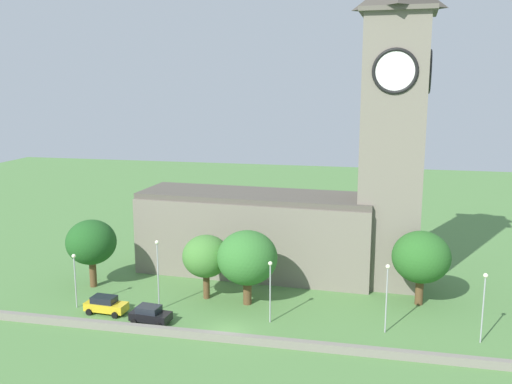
% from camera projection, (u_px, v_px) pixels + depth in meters
% --- Properties ---
extents(ground_plane, '(200.00, 200.00, 0.00)m').
position_uv_depth(ground_plane, '(260.00, 281.00, 70.20)').
color(ground_plane, '#517F42').
extents(church, '(36.10, 10.94, 36.24)m').
position_uv_depth(church, '(307.00, 195.00, 70.23)').
color(church, slate).
rests_on(church, ground).
extents(quay_barrier, '(53.47, 0.70, 0.81)m').
position_uv_depth(quay_barrier, '(223.00, 337.00, 53.82)').
color(quay_barrier, gray).
rests_on(quay_barrier, ground).
extents(car_yellow, '(4.57, 2.35, 1.89)m').
position_uv_depth(car_yellow, '(106.00, 305.00, 60.22)').
color(car_yellow, gold).
rests_on(car_yellow, ground).
extents(car_black, '(4.27, 2.60, 1.79)m').
position_uv_depth(car_black, '(150.00, 314.00, 57.84)').
color(car_black, black).
rests_on(car_black, ground).
extents(streetlamp_west_end, '(0.44, 0.44, 6.09)m').
position_uv_depth(streetlamp_west_end, '(75.00, 271.00, 61.17)').
color(streetlamp_west_end, '#9EA0A5').
rests_on(streetlamp_west_end, ground).
extents(streetlamp_west_mid, '(0.44, 0.44, 7.78)m').
position_uv_depth(streetlamp_west_mid, '(158.00, 264.00, 60.42)').
color(streetlamp_west_mid, '#9EA0A5').
rests_on(streetlamp_west_mid, ground).
extents(streetlamp_central, '(0.44, 0.44, 6.53)m').
position_uv_depth(streetlamp_central, '(270.00, 281.00, 57.29)').
color(streetlamp_central, '#9EA0A5').
rests_on(streetlamp_central, ground).
extents(streetlamp_east_mid, '(0.44, 0.44, 7.01)m').
position_uv_depth(streetlamp_east_mid, '(387.00, 287.00, 54.86)').
color(streetlamp_east_mid, '#9EA0A5').
rests_on(streetlamp_east_mid, ground).
extents(streetlamp_east_end, '(0.44, 0.44, 6.88)m').
position_uv_depth(streetlamp_east_end, '(484.00, 297.00, 52.70)').
color(streetlamp_east_end, '#9EA0A5').
rests_on(streetlamp_east_end, ground).
extents(tree_by_tower, '(5.94, 5.94, 8.22)m').
position_uv_depth(tree_by_tower, '(91.00, 242.00, 67.32)').
color(tree_by_tower, brown).
rests_on(tree_by_tower, ground).
extents(tree_churchyard, '(5.33, 5.33, 7.39)m').
position_uv_depth(tree_churchyard, '(206.00, 256.00, 63.72)').
color(tree_churchyard, brown).
rests_on(tree_churchyard, ground).
extents(tree_riverside_west, '(6.34, 6.34, 8.32)m').
position_uv_depth(tree_riverside_west, '(421.00, 257.00, 61.86)').
color(tree_riverside_west, brown).
rests_on(tree_riverside_west, ground).
extents(tree_riverside_east, '(6.66, 6.66, 8.37)m').
position_uv_depth(tree_riverside_east, '(247.00, 258.00, 61.93)').
color(tree_riverside_east, brown).
rests_on(tree_riverside_east, ground).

